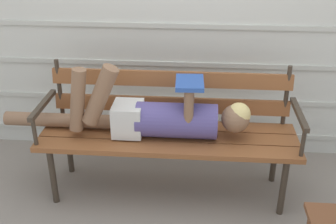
% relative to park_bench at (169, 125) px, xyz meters
% --- Properties ---
extents(ground_plane, '(12.00, 12.00, 0.00)m').
position_rel_park_bench_xyz_m(ground_plane, '(-0.00, -0.19, -0.51)').
color(ground_plane, gray).
extents(house_siding, '(4.95, 0.08, 2.45)m').
position_rel_park_bench_xyz_m(house_siding, '(-0.00, 0.58, 0.71)').
color(house_siding, beige).
rests_on(house_siding, ground).
extents(park_bench, '(1.78, 0.51, 0.91)m').
position_rel_park_bench_xyz_m(park_bench, '(0.00, 0.00, 0.00)').
color(park_bench, brown).
rests_on(park_bench, ground).
extents(reclining_person, '(1.72, 0.26, 0.53)m').
position_rel_park_bench_xyz_m(reclining_person, '(-0.08, -0.07, 0.11)').
color(reclining_person, '#514784').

